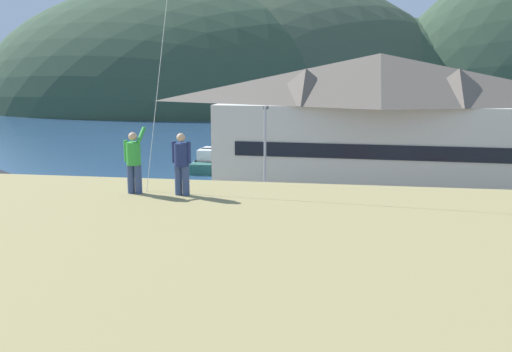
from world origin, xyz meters
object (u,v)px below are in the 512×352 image
at_px(harbor_lodge, 378,120).
at_px(moored_boat_outer_mooring, 278,160).
at_px(person_companion, 182,162).
at_px(parked_car_mid_row_near, 479,239).
at_px(parked_car_back_row_right, 76,259).
at_px(person_kite_flyer, 134,160).
at_px(parked_car_front_row_silver, 467,280).
at_px(moored_boat_wharfside, 207,163).
at_px(wharf_dock, 245,163).
at_px(parked_car_lone_by_shed, 349,279).
at_px(parking_light_pole, 265,158).
at_px(parked_car_front_row_end, 212,226).
at_px(parked_car_front_row_red, 303,231).
at_px(moored_boat_inner_slip, 211,161).
at_px(parked_car_mid_row_far, 175,263).

distance_m(harbor_lodge, moored_boat_outer_mooring, 15.32).
bearing_deg(person_companion, parked_car_mid_row_near, 52.16).
relative_size(parked_car_back_row_right, person_kite_flyer, 2.28).
bearing_deg(parked_car_front_row_silver, moored_boat_wharfside, 122.55).
xyz_separation_m(wharf_dock, parked_car_mid_row_near, (17.44, -26.02, 0.71)).
distance_m(moored_boat_outer_mooring, parked_car_mid_row_near, 29.86).
height_order(wharf_dock, parked_car_lone_by_shed, parked_car_lone_by_shed).
height_order(moored_boat_wharfside, parked_car_front_row_silver, moored_boat_wharfside).
xyz_separation_m(parked_car_front_row_silver, parking_light_pole, (-10.33, 10.40, 3.42)).
xyz_separation_m(harbor_lodge, parked_car_front_row_silver, (2.66, -21.63, -4.92)).
bearing_deg(parked_car_front_row_end, moored_boat_wharfside, 104.47).
bearing_deg(wharf_dock, parked_car_front_row_red, -73.03).
xyz_separation_m(moored_boat_inner_slip, parking_light_pole, (8.50, -20.46, 3.77)).
bearing_deg(moored_boat_outer_mooring, wharf_dock, -173.55).
bearing_deg(parked_car_front_row_end, harbor_lodge, 56.20).
height_order(moored_boat_outer_mooring, moored_boat_inner_slip, same).
distance_m(moored_boat_outer_mooring, parked_car_back_row_right, 33.22).
distance_m(parked_car_lone_by_shed, parked_car_front_row_red, 7.33).
xyz_separation_m(moored_boat_inner_slip, parked_car_lone_by_shed, (13.75, -31.51, 0.34)).
relative_size(harbor_lodge, parked_car_lone_by_shed, 6.36).
bearing_deg(parked_car_front_row_end, parked_car_mid_row_near, -0.62).
bearing_deg(parked_car_lone_by_shed, parked_car_mid_row_near, 44.28).
height_order(parking_light_pole, person_companion, person_companion).
relative_size(moored_boat_inner_slip, parked_car_front_row_red, 1.47).
relative_size(moored_boat_outer_mooring, parked_car_mid_row_near, 1.77).
height_order(moored_boat_outer_mooring, parked_car_lone_by_shed, moored_boat_outer_mooring).
xyz_separation_m(parked_car_front_row_end, parked_car_mid_row_near, (14.82, -0.16, 0.00)).
relative_size(parked_car_mid_row_far, person_companion, 2.42).
xyz_separation_m(moored_boat_outer_mooring, parked_car_front_row_end, (-0.92, -26.26, 0.34)).
bearing_deg(moored_boat_inner_slip, parked_car_mid_row_far, -79.62).
xyz_separation_m(parked_car_front_row_end, parking_light_pole, (2.57, 4.05, 3.42)).
height_order(parked_car_front_row_end, person_companion, person_companion).
bearing_deg(parked_car_mid_row_far, person_companion, -70.76).
xyz_separation_m(parked_car_front_row_silver, parked_car_front_row_red, (-7.58, 6.24, 0.00)).
relative_size(parked_car_mid_row_near, person_companion, 2.42).
bearing_deg(harbor_lodge, person_kite_flyer, -105.81).
bearing_deg(parked_car_mid_row_far, parked_car_mid_row_near, 22.05).
bearing_deg(moored_boat_inner_slip, parking_light_pole, -67.43).
height_order(moored_boat_wharfside, parked_car_front_row_end, moored_boat_wharfside).
bearing_deg(parked_car_lone_by_shed, person_companion, -119.96).
xyz_separation_m(harbor_lodge, moored_boat_inner_slip, (-16.17, 9.22, -5.26)).
relative_size(moored_boat_wharfside, parked_car_front_row_end, 1.54).
xyz_separation_m(moored_boat_inner_slip, parked_car_back_row_right, (0.73, -30.90, 0.34)).
relative_size(moored_boat_inner_slip, parked_car_mid_row_near, 1.50).
height_order(wharf_dock, parked_car_front_row_end, parked_car_front_row_end).
xyz_separation_m(parked_car_mid_row_far, person_companion, (3.21, -9.20, 6.49)).
bearing_deg(parked_car_front_row_silver, parked_car_front_row_end, 153.80).
bearing_deg(person_kite_flyer, parked_car_mid_row_far, 101.20).
height_order(parked_car_mid_row_near, parked_car_lone_by_shed, same).
distance_m(parked_car_back_row_right, person_companion, 13.82).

